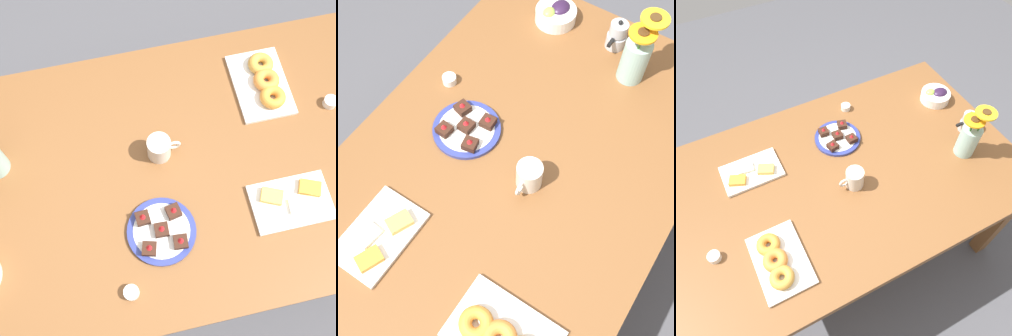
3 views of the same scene
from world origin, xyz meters
The scene contains 8 objects.
ground_plane centered at (0.00, 0.00, 0.00)m, with size 6.00×6.00×0.00m, color #4C4C51.
dining_table centered at (0.00, 0.00, 0.65)m, with size 1.60×1.00×0.74m.
coffee_mug centered at (-0.01, 0.07, 0.79)m, with size 0.11×0.08×0.09m.
cheese_platter centered at (0.37, -0.19, 0.75)m, with size 0.26×0.17×0.03m.
croissant_platter centered at (0.41, 0.25, 0.76)m, with size 0.19×0.28×0.05m.
jam_cup_honey centered at (-0.20, -0.36, 0.76)m, with size 0.05×0.05×0.03m.
jam_cup_berry centered at (0.62, 0.13, 0.76)m, with size 0.05×0.05×0.03m.
dessert_plate centered at (-0.07, -0.19, 0.75)m, with size 0.22×0.22×0.05m.
Camera 1 is at (-0.12, -0.54, 2.21)m, focal length 50.00 mm.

